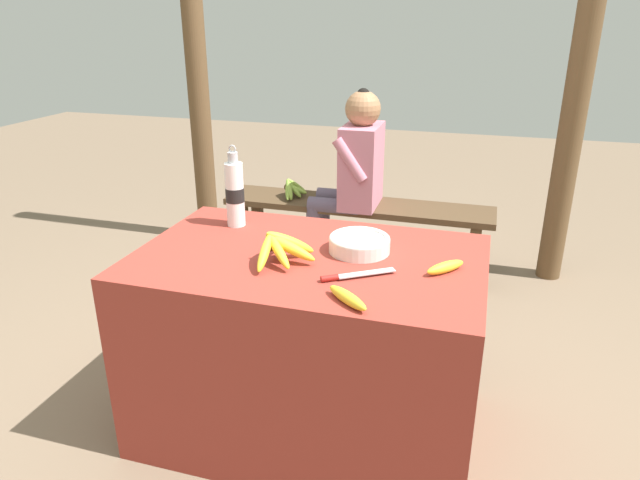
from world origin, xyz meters
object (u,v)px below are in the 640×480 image
object	(u,v)px
wooden_bench	(357,214)
support_post_near	(196,64)
serving_bowl	(359,243)
banana_bunch_green	(293,188)
knife	(348,276)
water_bottle	(235,193)
banana_bunch_ripe	(281,246)
loose_banana_side	(445,267)
seated_vendor	(353,170)
loose_banana_front	(348,298)
support_post_far	(580,74)

from	to	relation	value
wooden_bench	support_post_near	distance (m)	1.42
serving_bowl	support_post_near	xyz separation A→B (m)	(-1.44, 1.61, 0.44)
banana_bunch_green	knife	bearing A→B (deg)	-64.96
wooden_bench	water_bottle	bearing A→B (deg)	-99.63
knife	wooden_bench	size ratio (longest dim) A/B	0.14
knife	banana_bunch_green	bearing A→B (deg)	81.02
banana_bunch_ripe	banana_bunch_green	distance (m)	1.60
serving_bowl	water_bottle	size ratio (longest dim) A/B	0.67
wooden_bench	support_post_near	world-z (taller)	support_post_near
loose_banana_side	seated_vendor	xyz separation A→B (m)	(-0.64, 1.40, -0.08)
knife	seated_vendor	xyz separation A→B (m)	(-0.35, 1.53, -0.08)
water_bottle	banana_bunch_ripe	bearing A→B (deg)	-43.88
water_bottle	banana_bunch_green	distance (m)	1.28
water_bottle	seated_vendor	size ratio (longest dim) A/B	0.29
banana_bunch_ripe	serving_bowl	bearing A→B (deg)	34.59
wooden_bench	support_post_near	size ratio (longest dim) A/B	0.67
seated_vendor	support_post_near	xyz separation A→B (m)	(-1.11, 0.30, 0.54)
banana_bunch_ripe	wooden_bench	bearing A→B (deg)	93.18
banana_bunch_ripe	support_post_near	distance (m)	2.18
wooden_bench	seated_vendor	size ratio (longest dim) A/B	1.43
loose_banana_front	water_bottle	bearing A→B (deg)	138.70
serving_bowl	loose_banana_front	bearing A→B (deg)	-82.02
loose_banana_side	support_post_far	xyz separation A→B (m)	(0.52, 1.69, 0.45)
support_post_far	seated_vendor	bearing A→B (deg)	-165.43
serving_bowl	loose_banana_side	xyz separation A→B (m)	(0.30, -0.09, -0.01)
support_post_near	serving_bowl	bearing A→B (deg)	-48.03
banana_bunch_ripe	banana_bunch_green	xyz separation A→B (m)	(-0.49, 1.50, -0.27)
knife	support_post_far	size ratio (longest dim) A/B	0.09
support_post_near	banana_bunch_green	bearing A→B (deg)	-19.94
loose_banana_front	support_post_near	distance (m)	2.53
wooden_bench	seated_vendor	distance (m)	0.28
support_post_far	loose_banana_side	bearing A→B (deg)	-106.96
knife	banana_bunch_ripe	bearing A→B (deg)	130.92
water_bottle	support_post_far	xyz separation A→B (m)	(1.34, 1.48, 0.34)
loose_banana_side	support_post_near	world-z (taller)	support_post_near
banana_bunch_ripe	serving_bowl	size ratio (longest dim) A/B	1.26
support_post_near	support_post_far	xyz separation A→B (m)	(2.26, 0.00, 0.00)
loose_banana_side	wooden_bench	world-z (taller)	loose_banana_side
water_bottle	loose_banana_side	bearing A→B (deg)	-14.36
banana_bunch_ripe	banana_bunch_green	size ratio (longest dim) A/B	0.96
loose_banana_front	knife	bearing A→B (deg)	103.61
serving_bowl	loose_banana_front	size ratio (longest dim) A/B	1.39
loose_banana_front	loose_banana_side	size ratio (longest dim) A/B	1.12
seated_vendor	support_post_far	size ratio (longest dim) A/B	0.47
wooden_bench	knife	bearing A→B (deg)	-78.15
seated_vendor	banana_bunch_green	distance (m)	0.41
serving_bowl	knife	distance (m)	0.23
loose_banana_side	seated_vendor	size ratio (longest dim) A/B	0.12
water_bottle	banana_bunch_green	world-z (taller)	water_bottle
knife	loose_banana_side	bearing A→B (deg)	-8.94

